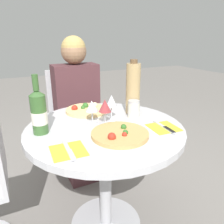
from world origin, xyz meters
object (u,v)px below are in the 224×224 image
(dining_table, at_px, (105,149))
(chair_behind_diner, at_px, (76,121))
(seated_diner, at_px, (80,114))
(tall_carafe, at_px, (133,88))
(pizza_large, at_px, (120,134))
(wine_bottle, at_px, (39,112))

(dining_table, xyz_separation_m, chair_behind_diner, (0.07, 0.82, -0.13))
(seated_diner, distance_m, tall_carafe, 0.66)
(pizza_large, xyz_separation_m, tall_carafe, (0.24, 0.28, 0.15))
(pizza_large, distance_m, tall_carafe, 0.40)
(tall_carafe, bearing_deg, chair_behind_diner, 105.59)
(chair_behind_diner, distance_m, tall_carafe, 0.84)
(dining_table, height_order, wine_bottle, wine_bottle)
(wine_bottle, distance_m, tall_carafe, 0.60)
(chair_behind_diner, bearing_deg, wine_bottle, 61.83)
(seated_diner, height_order, pizza_large, seated_diner)
(dining_table, height_order, pizza_large, pizza_large)
(dining_table, xyz_separation_m, pizza_large, (0.02, -0.15, 0.16))
(pizza_large, bearing_deg, seated_diner, 86.54)
(dining_table, bearing_deg, chair_behind_diner, 85.39)
(dining_table, bearing_deg, seated_diner, 84.44)
(dining_table, relative_size, tall_carafe, 2.56)
(chair_behind_diner, relative_size, seated_diner, 0.76)
(chair_behind_diner, xyz_separation_m, pizza_large, (-0.05, -0.96, 0.29))
(dining_table, xyz_separation_m, seated_diner, (0.07, 0.68, -0.02))
(dining_table, bearing_deg, wine_bottle, 168.77)
(tall_carafe, bearing_deg, wine_bottle, -174.02)
(dining_table, distance_m, wine_bottle, 0.43)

